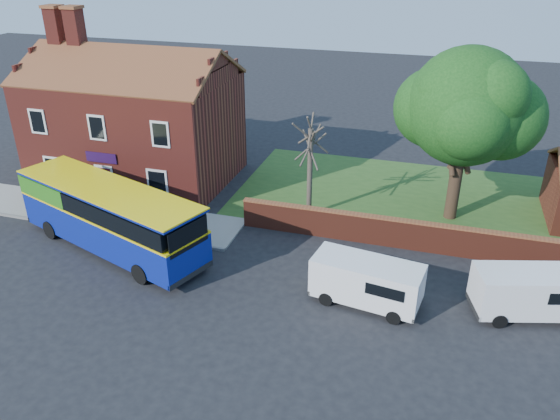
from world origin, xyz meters
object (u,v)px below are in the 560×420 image
(bus, at_px, (106,213))
(large_tree, at_px, (468,110))
(van_near, at_px, (367,281))
(van_far, at_px, (533,291))

(bus, xyz_separation_m, large_tree, (16.75, 8.61, 4.33))
(van_near, bearing_deg, van_far, 18.62)
(bus, relative_size, large_tree, 1.20)
(van_near, xyz_separation_m, large_tree, (3.40, 9.67, 5.11))
(van_near, xyz_separation_m, van_far, (6.69, 1.19, 0.02))
(van_near, distance_m, van_far, 6.79)
(bus, distance_m, van_near, 13.42)
(bus, distance_m, large_tree, 19.33)
(van_near, relative_size, van_far, 0.97)
(bus, height_order, large_tree, large_tree)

